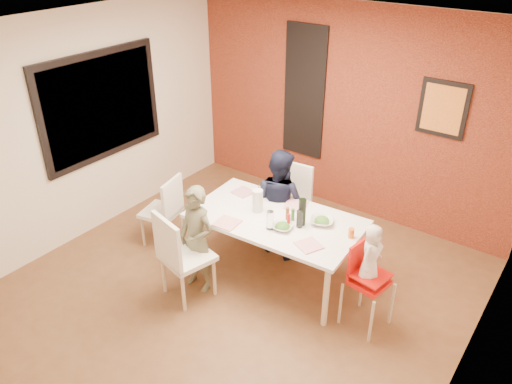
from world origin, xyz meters
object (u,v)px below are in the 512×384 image
Objects in this scene: dining_table at (276,223)px; chair_near at (179,253)px; chair_far at (290,200)px; high_chair at (366,277)px; paper_towel_roll at (258,201)px; chair_left at (166,208)px; child_far at (279,202)px; child_near at (197,239)px; toddler at (371,254)px; wine_bottle at (302,212)px.

dining_table is 1.84× the size of chair_near.
chair_far reaches higher than high_chair.
high_chair is (1.68, 0.78, -0.02)m from chair_near.
high_chair reaches higher than dining_table.
chair_left is at bearing -167.90° from paper_towel_roll.
chair_far is at bearing 91.94° from paper_towel_roll.
high_chair is (1.37, -0.79, -0.01)m from chair_far.
high_chair is at bearing -141.25° from chair_near.
chair_far is 1.12× the size of chair_left.
chair_near is 3.95× the size of paper_towel_roll.
chair_near is 0.99m from paper_towel_roll.
child_far is 5.09× the size of paper_towel_roll.
chair_left is 0.74× the size of child_near.
chair_far is 1.66× the size of toddler.
paper_towel_roll is (0.34, 0.88, 0.31)m from chair_near.
chair_far is at bearing 110.43° from dining_table.
wine_bottle is at bearing -118.84° from chair_near.
child_far is at bearing 77.66° from high_chair.
wine_bottle is (0.55, -0.64, 0.34)m from chair_far.
toddler is 2.35× the size of paper_towel_roll.
chair_left is at bearing 33.76° from child_far.
child_near is 4.71× the size of paper_towel_roll.
chair_left is (-1.40, -0.26, -0.18)m from dining_table.
chair_near is 1.12× the size of high_chair.
paper_towel_roll reaches higher than chair_far.
chair_near is 1.13× the size of chair_left.
child_far reaches higher than wine_bottle.
toddler is 2.02× the size of wine_bottle.
paper_towel_roll is at bearing 95.05° from high_chair.
chair_near is 1.31m from wine_bottle.
high_chair is 1.50× the size of toddler.
high_chair is (2.51, 0.15, 0.04)m from chair_left.
chair_left is 1.35m from child_far.
chair_left is 1.25m from paper_towel_roll.
dining_table is 1.54× the size of child_near.
chair_far is 0.76m from paper_towel_roll.
toddler is at bearing -4.64° from paper_towel_roll.
paper_towel_roll is (-0.23, -0.01, 0.19)m from dining_table.
high_chair is at bearing 73.07° from toddler.
toddler is at bearing -34.86° from chair_far.
high_chair reaches higher than chair_left.
child_far is 4.38× the size of wine_bottle.
toddler reaches higher than chair_near.
chair_near is 1.01× the size of chair_far.
wine_bottle is at bearing 147.02° from child_far.
dining_table is 0.30m from paper_towel_roll.
child_near reaches higher than chair_far.
chair_left is 1.49× the size of toddler.
toddler is at bearing -141.72° from chair_near.
dining_table is at bearing 84.95° from toddler.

